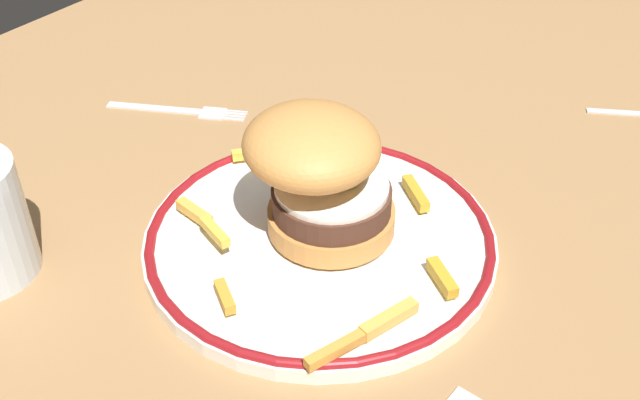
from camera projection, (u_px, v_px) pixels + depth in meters
The scene contains 5 objects.
ground_plane at pixel (274, 259), 61.69cm from camera, with size 147.72×99.78×4.00cm, color #9C7348.
dinner_plate at pixel (320, 238), 59.39cm from camera, with size 27.42×27.42×1.60cm.
burger at pixel (321, 173), 56.03cm from camera, with size 12.41×12.57×10.36cm.
fries_pile at pixel (323, 229), 58.36cm from camera, with size 22.37×24.34×1.49cm.
fork at pixel (180, 110), 76.40cm from camera, with size 7.42×13.60×0.36cm.
Camera 1 is at (-35.91, -29.40, 39.10)cm, focal length 42.75 mm.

